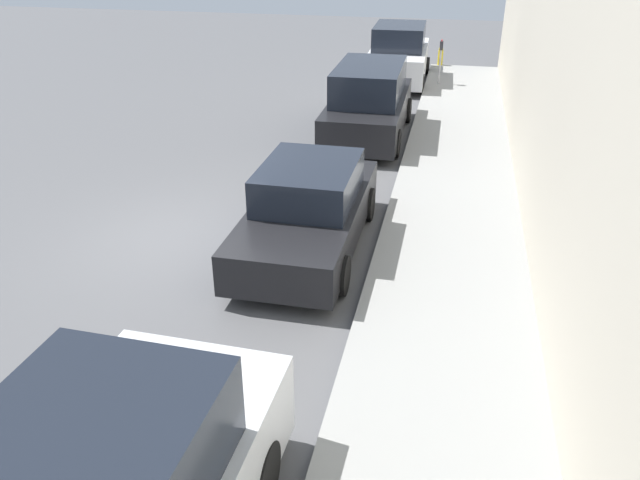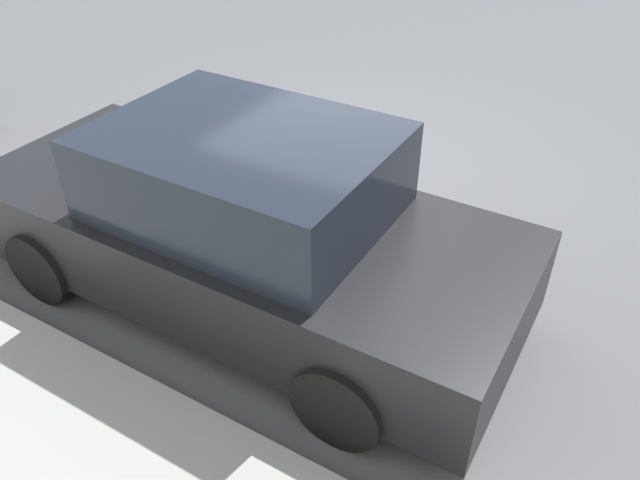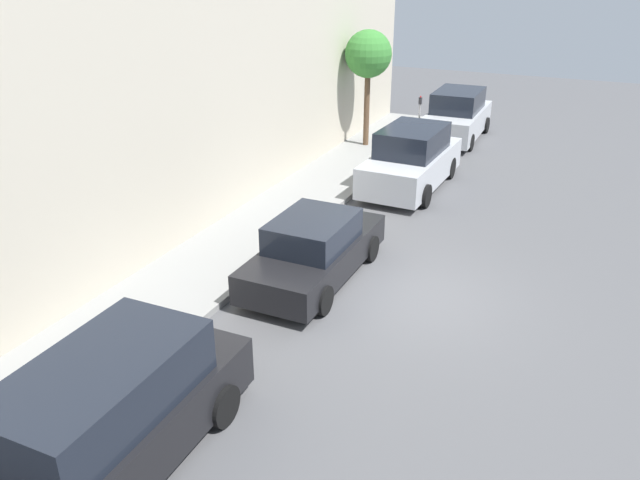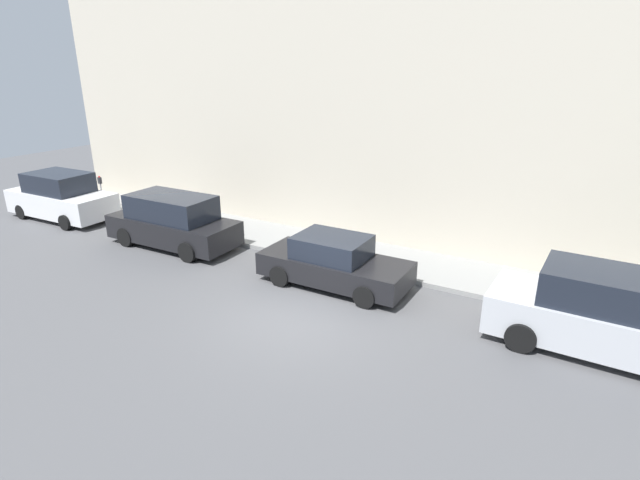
% 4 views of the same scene
% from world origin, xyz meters
% --- Properties ---
extents(ground_plane, '(60.00, 60.00, 0.00)m').
position_xyz_m(ground_plane, '(0.00, 0.00, 0.00)').
color(ground_plane, '#515154').
extents(sidewalk, '(2.56, 32.00, 0.15)m').
position_xyz_m(sidewalk, '(4.78, 0.00, 0.07)').
color(sidewalk, gray).
rests_on(sidewalk, ground_plane).
extents(building_facade, '(2.00, 32.00, 10.53)m').
position_xyz_m(building_facade, '(7.06, 0.00, 5.27)').
color(building_facade, beige).
rests_on(building_facade, ground_plane).
extents(parked_suv_nearest, '(2.08, 4.84, 1.98)m').
position_xyz_m(parked_suv_nearest, '(2.31, -13.33, 0.93)').
color(parked_suv_nearest, '#B7BABF').
rests_on(parked_suv_nearest, ground_plane).
extents(parked_suv_second, '(2.09, 4.85, 1.98)m').
position_xyz_m(parked_suv_second, '(2.18, -6.82, 0.93)').
color(parked_suv_second, '#B7BABF').
rests_on(parked_suv_second, ground_plane).
extents(parked_sedan_third, '(1.92, 4.50, 1.54)m').
position_xyz_m(parked_sedan_third, '(2.29, 0.15, 0.72)').
color(parked_sedan_third, black).
rests_on(parked_sedan_third, ground_plane).
extents(parked_minivan_fourth, '(2.02, 4.93, 1.90)m').
position_xyz_m(parked_minivan_fourth, '(2.36, 6.79, 0.92)').
color(parked_minivan_fourth, black).
rests_on(parked_minivan_fourth, ground_plane).
extents(parking_meter_near, '(0.11, 0.15, 1.40)m').
position_xyz_m(parking_meter_near, '(3.95, -13.61, 1.01)').
color(parking_meter_near, '#ADADB2').
rests_on(parking_meter_near, sidewalk).
extents(street_tree, '(1.74, 1.74, 4.30)m').
position_xyz_m(street_tree, '(5.14, -10.46, 3.53)').
color(street_tree, brown).
rests_on(street_tree, sidewalk).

